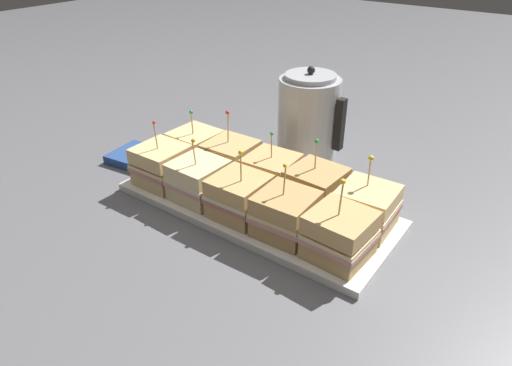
{
  "coord_description": "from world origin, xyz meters",
  "views": [
    {
      "loc": [
        0.52,
        -0.71,
        0.58
      ],
      "look_at": [
        0.0,
        0.0,
        0.07
      ],
      "focal_mm": 32.0,
      "sensor_mm": 36.0,
      "label": 1
    }
  ],
  "objects_px": {
    "sandwich_front_left": "(199,180)",
    "sandwich_back_center": "(271,174)",
    "sandwich_back_left": "(231,160)",
    "sandwich_back_far_right": "(367,207)",
    "sandwich_front_far_right": "(339,235)",
    "sandwich_back_right": "(316,189)",
    "napkin_stack": "(137,156)",
    "serving_platter": "(256,205)",
    "sandwich_front_right": "(286,214)",
    "kettle_steel": "(308,119)",
    "sandwich_back_far_left": "(196,148)",
    "sandwich_front_center": "(240,197)",
    "sandwich_front_far_left": "(162,165)"
  },
  "relations": [
    {
      "from": "sandwich_front_left",
      "to": "sandwich_back_center",
      "type": "height_order",
      "value": "same"
    },
    {
      "from": "sandwich_front_far_right",
      "to": "napkin_stack",
      "type": "relative_size",
      "value": 1.24
    },
    {
      "from": "sandwich_front_far_left",
      "to": "sandwich_back_far_right",
      "type": "relative_size",
      "value": 1.04
    },
    {
      "from": "sandwich_front_left",
      "to": "sandwich_front_far_left",
      "type": "bearing_deg",
      "value": -179.39
    },
    {
      "from": "sandwich_back_left",
      "to": "napkin_stack",
      "type": "xyz_separation_m",
      "value": [
        -0.29,
        -0.05,
        -0.05
      ]
    },
    {
      "from": "sandwich_front_right",
      "to": "sandwich_back_center",
      "type": "xyz_separation_m",
      "value": [
        -0.12,
        0.12,
        0.0
      ]
    },
    {
      "from": "sandwich_front_center",
      "to": "sandwich_back_right",
      "type": "distance_m",
      "value": 0.17
    },
    {
      "from": "sandwich_front_far_right",
      "to": "sandwich_back_far_right",
      "type": "height_order",
      "value": "sandwich_front_far_right"
    },
    {
      "from": "sandwich_front_left",
      "to": "sandwich_back_center",
      "type": "distance_m",
      "value": 0.17
    },
    {
      "from": "sandwich_front_far_left",
      "to": "kettle_steel",
      "type": "xyz_separation_m",
      "value": [
        0.2,
        0.34,
        0.05
      ]
    },
    {
      "from": "sandwich_back_right",
      "to": "kettle_steel",
      "type": "distance_m",
      "value": 0.28
    },
    {
      "from": "sandwich_front_left",
      "to": "sandwich_front_center",
      "type": "bearing_deg",
      "value": -0.61
    },
    {
      "from": "serving_platter",
      "to": "sandwich_back_far_right",
      "type": "distance_m",
      "value": 0.25
    },
    {
      "from": "serving_platter",
      "to": "sandwich_front_right",
      "type": "height_order",
      "value": "sandwich_front_right"
    },
    {
      "from": "kettle_steel",
      "to": "sandwich_front_far_left",
      "type": "bearing_deg",
      "value": -120.46
    },
    {
      "from": "sandwich_front_far_right",
      "to": "sandwich_back_right",
      "type": "height_order",
      "value": "sandwich_front_far_right"
    },
    {
      "from": "sandwich_front_far_right",
      "to": "sandwich_back_right",
      "type": "bearing_deg",
      "value": 134.75
    },
    {
      "from": "sandwich_back_center",
      "to": "sandwich_back_left",
      "type": "bearing_deg",
      "value": -178.59
    },
    {
      "from": "sandwich_front_far_right",
      "to": "sandwich_front_left",
      "type": "bearing_deg",
      "value": 179.66
    },
    {
      "from": "serving_platter",
      "to": "sandwich_back_center",
      "type": "height_order",
      "value": "sandwich_back_center"
    },
    {
      "from": "kettle_steel",
      "to": "sandwich_front_right",
      "type": "bearing_deg",
      "value": -66.06
    },
    {
      "from": "sandwich_front_far_left",
      "to": "sandwich_front_far_right",
      "type": "distance_m",
      "value": 0.48
    },
    {
      "from": "sandwich_front_far_left",
      "to": "sandwich_back_far_right",
      "type": "distance_m",
      "value": 0.49
    },
    {
      "from": "sandwich_front_left",
      "to": "sandwich_back_right",
      "type": "relative_size",
      "value": 0.93
    },
    {
      "from": "sandwich_front_left",
      "to": "sandwich_back_center",
      "type": "relative_size",
      "value": 1.0
    },
    {
      "from": "sandwich_front_far_right",
      "to": "sandwich_back_left",
      "type": "distance_m",
      "value": 0.38
    },
    {
      "from": "sandwich_front_center",
      "to": "sandwich_back_far_left",
      "type": "xyz_separation_m",
      "value": [
        -0.24,
        0.12,
        -0.0
      ]
    },
    {
      "from": "sandwich_front_center",
      "to": "sandwich_front_far_left",
      "type": "bearing_deg",
      "value": 179.99
    },
    {
      "from": "serving_platter",
      "to": "sandwich_back_far_left",
      "type": "bearing_deg",
      "value": 165.66
    },
    {
      "from": "sandwich_front_far_right",
      "to": "sandwich_back_right",
      "type": "distance_m",
      "value": 0.17
    },
    {
      "from": "sandwich_front_far_right",
      "to": "sandwich_back_left",
      "type": "relative_size",
      "value": 0.96
    },
    {
      "from": "serving_platter",
      "to": "sandwich_back_far_left",
      "type": "xyz_separation_m",
      "value": [
        -0.24,
        0.06,
        0.05
      ]
    },
    {
      "from": "sandwich_front_center",
      "to": "sandwich_back_far_left",
      "type": "height_order",
      "value": "sandwich_front_center"
    },
    {
      "from": "sandwich_back_left",
      "to": "sandwich_back_center",
      "type": "relative_size",
      "value": 1.14
    },
    {
      "from": "sandwich_front_center",
      "to": "serving_platter",
      "type": "bearing_deg",
      "value": 91.88
    },
    {
      "from": "sandwich_front_left",
      "to": "sandwich_back_center",
      "type": "bearing_deg",
      "value": 45.53
    },
    {
      "from": "sandwich_back_center",
      "to": "napkin_stack",
      "type": "distance_m",
      "value": 0.42
    },
    {
      "from": "sandwich_front_center",
      "to": "napkin_stack",
      "type": "height_order",
      "value": "sandwich_front_center"
    },
    {
      "from": "sandwich_front_far_left",
      "to": "sandwich_front_far_right",
      "type": "bearing_deg",
      "value": -0.1
    },
    {
      "from": "sandwich_back_far_left",
      "to": "sandwich_back_right",
      "type": "distance_m",
      "value": 0.36
    },
    {
      "from": "serving_platter",
      "to": "napkin_stack",
      "type": "bearing_deg",
      "value": 179.5
    },
    {
      "from": "kettle_steel",
      "to": "serving_platter",
      "type": "bearing_deg",
      "value": -83.02
    },
    {
      "from": "serving_platter",
      "to": "sandwich_front_center",
      "type": "height_order",
      "value": "sandwich_front_center"
    },
    {
      "from": "serving_platter",
      "to": "sandwich_front_far_left",
      "type": "distance_m",
      "value": 0.25
    },
    {
      "from": "sandwich_back_left",
      "to": "sandwich_back_far_right",
      "type": "relative_size",
      "value": 1.1
    },
    {
      "from": "sandwich_back_far_left",
      "to": "sandwich_back_left",
      "type": "relative_size",
      "value": 0.88
    },
    {
      "from": "sandwich_front_right",
      "to": "sandwich_back_right",
      "type": "bearing_deg",
      "value": 89.61
    },
    {
      "from": "kettle_steel",
      "to": "napkin_stack",
      "type": "distance_m",
      "value": 0.48
    },
    {
      "from": "sandwich_front_far_right",
      "to": "sandwich_back_far_left",
      "type": "xyz_separation_m",
      "value": [
        -0.48,
        0.12,
        -0.0
      ]
    },
    {
      "from": "sandwich_front_right",
      "to": "kettle_steel",
      "type": "relative_size",
      "value": 0.61
    }
  ]
}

